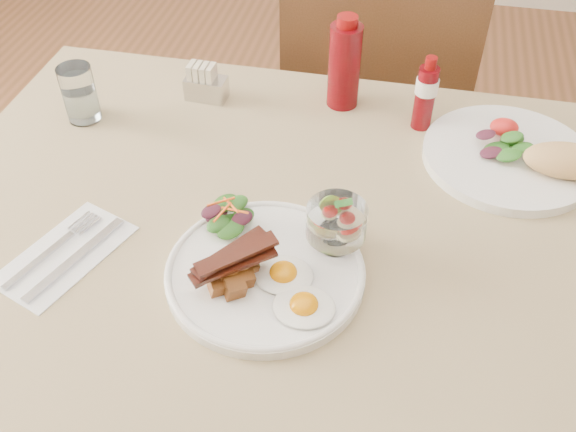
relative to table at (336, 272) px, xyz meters
name	(u,v)px	position (x,y,z in m)	size (l,w,h in m)	color
table	(336,272)	(0.00, 0.00, 0.00)	(1.33, 0.88, 0.75)	#53321A
chair_far	(374,113)	(0.00, 0.66, -0.14)	(0.42, 0.42, 0.93)	#53321A
main_plate	(265,273)	(-0.09, -0.11, 0.10)	(0.28, 0.28, 0.02)	white
fried_eggs	(293,289)	(-0.04, -0.14, 0.11)	(0.14, 0.14, 0.02)	white
bacon_potato_pile	(233,268)	(-0.12, -0.14, 0.13)	(0.11, 0.11, 0.05)	brown
side_salad	(228,217)	(-0.16, -0.03, 0.12)	(0.08, 0.08, 0.04)	#1F5516
fruit_cup	(336,222)	(0.00, -0.04, 0.15)	(0.09, 0.09, 0.09)	white
second_plate	(522,156)	(0.27, 0.22, 0.11)	(0.30, 0.29, 0.07)	white
ketchup_bottle	(344,64)	(-0.05, 0.35, 0.17)	(0.08, 0.08, 0.18)	#57040A
hot_sauce_bottle	(426,94)	(0.10, 0.30, 0.16)	(0.05, 0.05, 0.14)	#57040A
sugar_caddy	(205,84)	(-0.30, 0.31, 0.12)	(0.08, 0.05, 0.07)	silver
water_glass	(80,97)	(-0.50, 0.20, 0.13)	(0.06, 0.06, 0.10)	white
napkin_cutlery	(65,254)	(-0.38, -0.13, 0.09)	(0.17, 0.22, 0.01)	white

